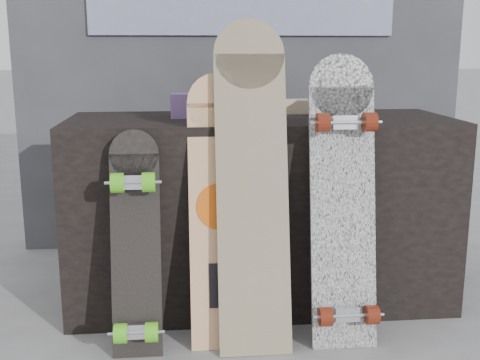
{
  "coord_description": "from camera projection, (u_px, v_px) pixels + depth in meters",
  "views": [
    {
      "loc": [
        -0.32,
        -1.99,
        1.08
      ],
      "look_at": [
        -0.11,
        0.2,
        0.6
      ],
      "focal_mm": 45.0,
      "sensor_mm": 36.0,
      "label": 1
    }
  ],
  "objects": [
    {
      "name": "longboard_geisha",
      "position": [
        220.0,
        202.0,
        2.22
      ],
      "size": [
        0.23,
        0.24,
        1.0
      ],
      "rotation": [
        -0.23,
        0.0,
        0.0
      ],
      "color": "#D0BF8C",
      "rests_on": "ground"
    },
    {
      "name": "longboard_cascadia",
      "position": [
        343.0,
        197.0,
        2.2
      ],
      "size": [
        0.24,
        0.28,
        1.07
      ],
      "rotation": [
        -0.19,
        0.0,
        0.0
      ],
      "color": "white",
      "rests_on": "ground"
    },
    {
      "name": "booth",
      "position": [
        241.0,
        45.0,
        3.28
      ],
      "size": [
        2.4,
        0.22,
        2.2
      ],
      "color": "#37373C",
      "rests_on": "ground"
    },
    {
      "name": "longboard_celtic",
      "position": [
        252.0,
        174.0,
        2.19
      ],
      "size": [
        0.26,
        0.32,
        1.19
      ],
      "rotation": [
        -0.25,
        0.0,
        0.0
      ],
      "color": "beige",
      "rests_on": "ground"
    },
    {
      "name": "merch_box_flat",
      "position": [
        298.0,
        106.0,
        2.68
      ],
      "size": [
        0.22,
        0.1,
        0.06
      ],
      "primitive_type": "cube",
      "color": "#D1B78C",
      "rests_on": "vendor_table"
    },
    {
      "name": "ground",
      "position": [
        276.0,
        351.0,
        2.2
      ],
      "size": [
        60.0,
        60.0,
        0.0
      ],
      "primitive_type": "plane",
      "color": "slate",
      "rests_on": "ground"
    },
    {
      "name": "vendor_table",
      "position": [
        260.0,
        210.0,
        2.6
      ],
      "size": [
        1.6,
        0.6,
        0.8
      ],
      "primitive_type": "cube",
      "color": "black",
      "rests_on": "ground"
    },
    {
      "name": "merch_box_purple",
      "position": [
        192.0,
        105.0,
        2.51
      ],
      "size": [
        0.18,
        0.12,
        0.1
      ],
      "primitive_type": "cube",
      "color": "#643F81",
      "rests_on": "vendor_table"
    },
    {
      "name": "merch_box_small",
      "position": [
        341.0,
        103.0,
        2.5
      ],
      "size": [
        0.14,
        0.14,
        0.12
      ],
      "primitive_type": "cube",
      "color": "#643F81",
      "rests_on": "vendor_table"
    },
    {
      "name": "skateboard_dark",
      "position": [
        135.0,
        243.0,
        2.14
      ],
      "size": [
        0.18,
        0.25,
        0.8
      ],
      "rotation": [
        -0.21,
        0.0,
        0.0
      ],
      "color": "black",
      "rests_on": "ground"
    }
  ]
}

